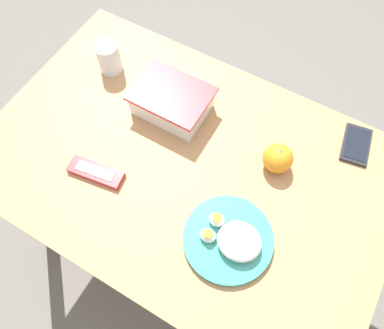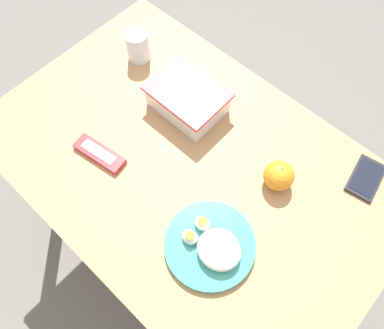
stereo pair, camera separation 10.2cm
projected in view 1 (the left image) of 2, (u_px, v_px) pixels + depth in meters
ground_plane at (188, 235)px, 1.69m from camera, size 10.00×10.00×0.00m
table at (187, 179)px, 1.15m from camera, size 1.16×0.76×0.71m
food_container at (172, 103)px, 1.11m from camera, size 0.22×0.17×0.08m
orange_fruit at (278, 158)px, 1.02m from camera, size 0.08×0.08×0.08m
rice_plate at (231, 239)px, 0.94m from camera, size 0.23×0.23×0.06m
candy_bar at (96, 172)px, 1.03m from camera, size 0.16×0.07×0.02m
cell_phone at (356, 144)px, 1.08m from camera, size 0.10×0.14×0.01m
drinking_glass at (109, 58)px, 1.17m from camera, size 0.07×0.07×0.10m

